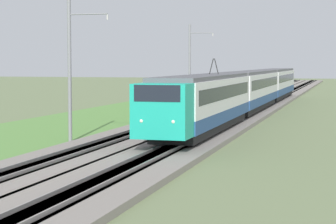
% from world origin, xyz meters
% --- Properties ---
extents(ballast_main, '(240.00, 4.40, 0.30)m').
position_xyz_m(ballast_main, '(50.00, 0.00, 0.15)').
color(ballast_main, gray).
rests_on(ballast_main, ground).
extents(ballast_adjacent, '(240.00, 4.40, 0.30)m').
position_xyz_m(ballast_adjacent, '(50.00, -4.18, 0.15)').
color(ballast_adjacent, gray).
rests_on(ballast_adjacent, ground).
extents(track_main, '(240.00, 1.57, 0.45)m').
position_xyz_m(track_main, '(50.00, 0.00, 0.16)').
color(track_main, '#4C4238').
rests_on(track_main, ground).
extents(track_adjacent, '(240.00, 1.57, 0.45)m').
position_xyz_m(track_adjacent, '(50.00, -4.18, 0.16)').
color(track_adjacent, '#4C4238').
rests_on(track_adjacent, ground).
extents(grass_verge, '(240.00, 11.34, 0.12)m').
position_xyz_m(grass_verge, '(50.00, 6.99, 0.06)').
color(grass_verge, '#5B8E42').
rests_on(grass_verge, ground).
extents(passenger_train, '(61.62, 2.99, 5.10)m').
position_xyz_m(passenger_train, '(60.48, -4.18, 2.39)').
color(passenger_train, '#19A88E').
rests_on(passenger_train, ground).
extents(catenary_mast_mid, '(0.22, 2.56, 8.52)m').
position_xyz_m(catenary_mast_mid, '(34.29, 2.58, 4.40)').
color(catenary_mast_mid, slate).
rests_on(catenary_mast_mid, ground).
extents(catenary_mast_far, '(0.22, 2.56, 8.73)m').
position_xyz_m(catenary_mast_far, '(64.03, 2.58, 4.51)').
color(catenary_mast_far, slate).
rests_on(catenary_mast_far, ground).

